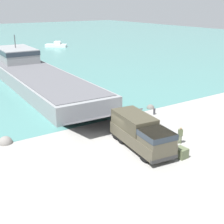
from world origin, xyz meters
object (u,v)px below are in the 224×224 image
at_px(moored_boat_b, 56,45).
at_px(mooring_bollard, 154,111).
at_px(soldier_on_ramp, 180,134).
at_px(landing_craft, 33,73).
at_px(cargo_crate, 181,153).
at_px(military_truck, 141,132).

height_order(moored_boat_b, mooring_bollard, moored_boat_b).
xyz_separation_m(soldier_on_ramp, moored_boat_b, (18.52, 69.75, -0.39)).
height_order(landing_craft, cargo_crate, landing_craft).
bearing_deg(soldier_on_ramp, landing_craft, -133.86).
height_order(military_truck, mooring_bollard, military_truck).
distance_m(soldier_on_ramp, moored_boat_b, 72.17).
distance_m(soldier_on_ramp, mooring_bollard, 8.32).
relative_size(soldier_on_ramp, mooring_bollard, 2.09).
bearing_deg(landing_craft, cargo_crate, -85.71).
xyz_separation_m(moored_boat_b, mooring_bollard, (-15.14, -62.17, -0.14)).
relative_size(military_truck, moored_boat_b, 1.20).
distance_m(landing_craft, cargo_crate, 32.54).
bearing_deg(military_truck, mooring_bollard, 138.34).
height_order(moored_boat_b, cargo_crate, moored_boat_b).
bearing_deg(cargo_crate, moored_boat_b, 74.07).
relative_size(soldier_on_ramp, cargo_crate, 1.58).
xyz_separation_m(military_truck, mooring_bollard, (7.10, 6.29, -1.13)).
bearing_deg(cargo_crate, military_truck, 117.23).
bearing_deg(mooring_bollard, military_truck, -138.49).
bearing_deg(cargo_crate, landing_craft, 92.02).
bearing_deg(cargo_crate, mooring_bollard, 61.00).
height_order(landing_craft, military_truck, landing_craft).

